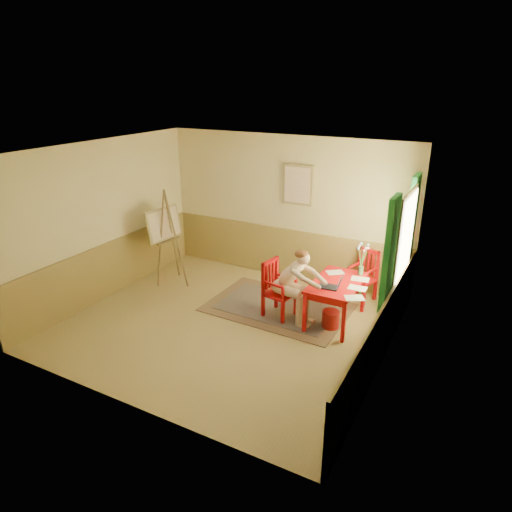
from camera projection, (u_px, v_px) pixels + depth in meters
The scene contains 14 objects.
room at pixel (225, 244), 6.89m from camera, with size 5.04×4.54×2.84m.
wainscot at pixel (250, 278), 7.88m from camera, with size 5.00×4.50×1.00m.
window at pixel (401, 251), 6.76m from camera, with size 0.12×2.01×2.20m.
wall_portrait at pixel (298, 185), 8.41m from camera, with size 0.60×0.05×0.76m.
rug at pixel (278, 307), 7.92m from camera, with size 2.44×1.67×0.02m.
table at pixel (337, 287), 7.25m from camera, with size 0.72×1.20×0.72m.
chair_left at pixel (277, 289), 7.50m from camera, with size 0.51×0.50×0.98m.
chair_back at pixel (363, 275), 8.07m from camera, with size 0.51×0.53×0.93m.
figure at pixel (293, 282), 7.25m from camera, with size 0.98×0.49×1.28m.
laptop at pixel (332, 285), 6.99m from camera, with size 0.38×0.25×0.22m.
papers at pixel (352, 284), 7.13m from camera, with size 0.91×1.10×0.00m.
vase at pixel (362, 260), 7.40m from camera, with size 0.18×0.27×0.54m.
wastebasket at pixel (331, 319), 7.24m from camera, with size 0.28×0.28×0.29m, color #A81D1A.
easel at pixel (165, 228), 8.60m from camera, with size 0.65×0.83×1.85m.
Camera 1 is at (3.46, -5.50, 3.74)m, focal length 31.71 mm.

